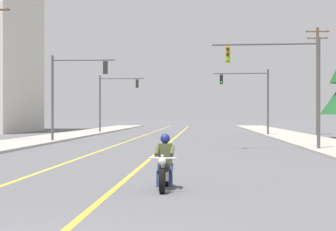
% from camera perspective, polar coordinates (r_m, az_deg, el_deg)
% --- Properties ---
extents(lane_stripe_center, '(0.16, 100.00, 0.01)m').
position_cam_1_polar(lane_stripe_center, '(53.24, 0.76, -2.04)').
color(lane_stripe_center, yellow).
rests_on(lane_stripe_center, ground).
extents(lane_stripe_left, '(0.16, 100.00, 0.01)m').
position_cam_1_polar(lane_stripe_left, '(53.47, -2.69, -2.03)').
color(lane_stripe_left, yellow).
rests_on(lane_stripe_left, ground).
extents(sidewalk_kerb_right, '(4.40, 110.00, 0.14)m').
position_cam_1_polar(sidewalk_kerb_right, '(48.83, 12.58, -2.15)').
color(sidewalk_kerb_right, '#ADA89E').
rests_on(sidewalk_kerb_right, ground).
extents(sidewalk_kerb_left, '(4.40, 110.00, 0.14)m').
position_cam_1_polar(sidewalk_kerb_left, '(49.74, -11.08, -2.11)').
color(sidewalk_kerb_left, '#ADA89E').
rests_on(sidewalk_kerb_left, ground).
extents(motorcycle_with_rider, '(0.70, 2.19, 1.46)m').
position_cam_1_polar(motorcycle_with_rider, '(15.90, -0.32, -4.91)').
color(motorcycle_with_rider, black).
rests_on(motorcycle_with_rider, ground).
extents(traffic_signal_near_right, '(5.87, 0.49, 6.20)m').
position_cam_1_polar(traffic_signal_near_right, '(33.68, 11.14, 3.80)').
color(traffic_signal_near_right, '#47474C').
rests_on(traffic_signal_near_right, ground).
extents(traffic_signal_near_left, '(4.61, 0.39, 6.20)m').
position_cam_1_polar(traffic_signal_near_left, '(43.44, -9.23, 2.86)').
color(traffic_signal_near_left, '#47474C').
rests_on(traffic_signal_near_left, ground).
extents(traffic_signal_mid_right, '(5.19, 0.51, 6.20)m').
position_cam_1_polar(traffic_signal_mid_right, '(56.94, 7.93, 2.24)').
color(traffic_signal_mid_right, '#47474C').
rests_on(traffic_signal_mid_right, ground).
extents(traffic_signal_mid_left, '(4.80, 0.50, 6.20)m').
position_cam_1_polar(traffic_signal_mid_left, '(64.93, -5.26, 1.95)').
color(traffic_signal_mid_left, '#47474C').
rests_on(traffic_signal_mid_left, ground).
extents(utility_pole_right_far, '(2.34, 0.26, 10.50)m').
position_cam_1_polar(utility_pole_right_far, '(60.75, 13.95, 3.54)').
color(utility_pole_right_far, brown).
rests_on(utility_pole_right_far, ground).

